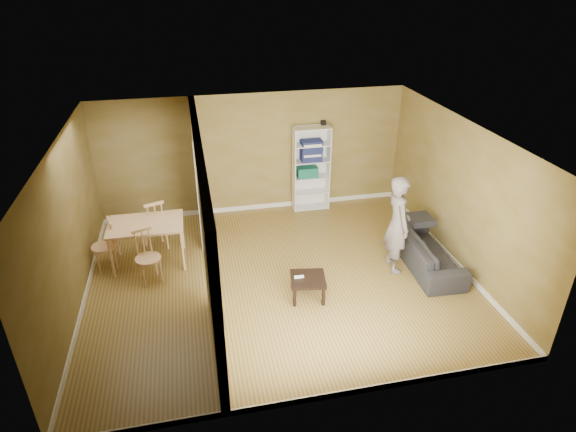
{
  "coord_description": "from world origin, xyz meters",
  "views": [
    {
      "loc": [
        -1.31,
        -6.86,
        4.9
      ],
      "look_at": [
        0.2,
        0.2,
        1.1
      ],
      "focal_mm": 30.0,
      "sensor_mm": 36.0,
      "label": 1
    }
  ],
  "objects_px": {
    "sofa": "(428,248)",
    "bookshelf": "(310,168)",
    "chair_left": "(104,245)",
    "person": "(398,216)",
    "coffee_table": "(308,281)",
    "chair_near": "(148,257)",
    "chair_far": "(154,224)",
    "dining_table": "(146,227)"
  },
  "relations": [
    {
      "from": "chair_left",
      "to": "chair_near",
      "type": "height_order",
      "value": "chair_near"
    },
    {
      "from": "chair_left",
      "to": "person",
      "type": "bearing_deg",
      "value": 62.59
    },
    {
      "from": "person",
      "to": "chair_left",
      "type": "bearing_deg",
      "value": 79.84
    },
    {
      "from": "bookshelf",
      "to": "chair_far",
      "type": "height_order",
      "value": "bookshelf"
    },
    {
      "from": "chair_near",
      "to": "chair_far",
      "type": "height_order",
      "value": "chair_far"
    },
    {
      "from": "chair_far",
      "to": "sofa",
      "type": "bearing_deg",
      "value": 140.41
    },
    {
      "from": "coffee_table",
      "to": "chair_left",
      "type": "height_order",
      "value": "chair_left"
    },
    {
      "from": "person",
      "to": "chair_near",
      "type": "xyz_separation_m",
      "value": [
        -4.27,
        0.5,
        -0.57
      ]
    },
    {
      "from": "chair_near",
      "to": "bookshelf",
      "type": "bearing_deg",
      "value": 13.84
    },
    {
      "from": "coffee_table",
      "to": "chair_far",
      "type": "bearing_deg",
      "value": 139.24
    },
    {
      "from": "coffee_table",
      "to": "chair_near",
      "type": "relative_size",
      "value": 0.59
    },
    {
      "from": "sofa",
      "to": "person",
      "type": "relative_size",
      "value": 0.92
    },
    {
      "from": "dining_table",
      "to": "chair_near",
      "type": "bearing_deg",
      "value": -87.87
    },
    {
      "from": "bookshelf",
      "to": "dining_table",
      "type": "distance_m",
      "value": 3.81
    },
    {
      "from": "bookshelf",
      "to": "chair_far",
      "type": "distance_m",
      "value": 3.54
    },
    {
      "from": "bookshelf",
      "to": "chair_near",
      "type": "bearing_deg",
      "value": -147.07
    },
    {
      "from": "chair_far",
      "to": "chair_near",
      "type": "bearing_deg",
      "value": 65.71
    },
    {
      "from": "chair_near",
      "to": "chair_far",
      "type": "distance_m",
      "value": 1.12
    },
    {
      "from": "chair_left",
      "to": "dining_table",
      "type": "bearing_deg",
      "value": 76.08
    },
    {
      "from": "bookshelf",
      "to": "sofa",
      "type": "bearing_deg",
      "value": -61.73
    },
    {
      "from": "chair_far",
      "to": "person",
      "type": "bearing_deg",
      "value": 138.33
    },
    {
      "from": "sofa",
      "to": "coffee_table",
      "type": "distance_m",
      "value": 2.39
    },
    {
      "from": "sofa",
      "to": "coffee_table",
      "type": "bearing_deg",
      "value": 104.12
    },
    {
      "from": "coffee_table",
      "to": "chair_near",
      "type": "height_order",
      "value": "chair_near"
    },
    {
      "from": "sofa",
      "to": "bookshelf",
      "type": "distance_m",
      "value": 3.19
    },
    {
      "from": "dining_table",
      "to": "chair_near",
      "type": "relative_size",
      "value": 1.37
    },
    {
      "from": "chair_near",
      "to": "person",
      "type": "bearing_deg",
      "value": -25.82
    },
    {
      "from": "dining_table",
      "to": "chair_far",
      "type": "bearing_deg",
      "value": 79.74
    },
    {
      "from": "person",
      "to": "chair_left",
      "type": "height_order",
      "value": "person"
    },
    {
      "from": "chair_near",
      "to": "coffee_table",
      "type": "bearing_deg",
      "value": -40.93
    },
    {
      "from": "person",
      "to": "coffee_table",
      "type": "relative_size",
      "value": 3.76
    },
    {
      "from": "coffee_table",
      "to": "chair_far",
      "type": "relative_size",
      "value": 0.53
    },
    {
      "from": "person",
      "to": "chair_far",
      "type": "relative_size",
      "value": 2.01
    },
    {
      "from": "sofa",
      "to": "chair_left",
      "type": "relative_size",
      "value": 2.03
    },
    {
      "from": "bookshelf",
      "to": "coffee_table",
      "type": "height_order",
      "value": "bookshelf"
    },
    {
      "from": "person",
      "to": "bookshelf",
      "type": "height_order",
      "value": "person"
    },
    {
      "from": "chair_left",
      "to": "chair_far",
      "type": "height_order",
      "value": "chair_far"
    },
    {
      "from": "bookshelf",
      "to": "dining_table",
      "type": "relative_size",
      "value": 1.43
    },
    {
      "from": "dining_table",
      "to": "chair_left",
      "type": "distance_m",
      "value": 0.81
    },
    {
      "from": "chair_left",
      "to": "coffee_table",
      "type": "bearing_deg",
      "value": 49.05
    },
    {
      "from": "chair_left",
      "to": "chair_near",
      "type": "xyz_separation_m",
      "value": [
        0.78,
        -0.57,
        0.0
      ]
    },
    {
      "from": "person",
      "to": "chair_left",
      "type": "distance_m",
      "value": 5.2
    }
  ]
}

